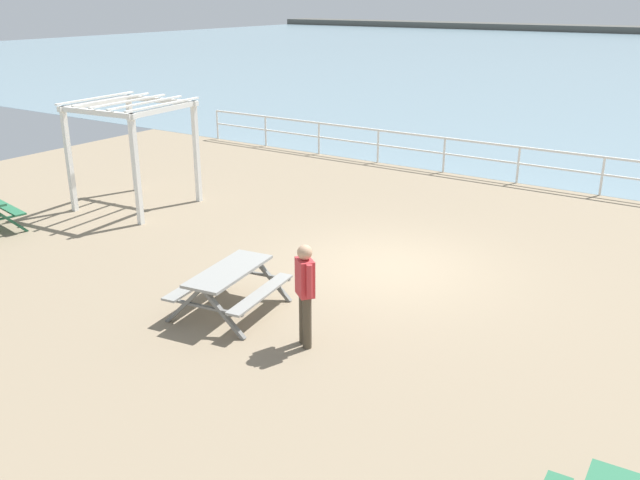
# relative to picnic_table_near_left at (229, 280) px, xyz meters

# --- Properties ---
(ground_plane) EXTENTS (30.00, 24.00, 0.20)m
(ground_plane) POSITION_rel_picnic_table_near_left_xyz_m (1.31, 3.30, -0.68)
(ground_plane) COLOR gray
(seaward_railing) EXTENTS (23.07, 0.07, 1.08)m
(seaward_railing) POSITION_rel_picnic_table_near_left_xyz_m (1.31, 11.05, 0.18)
(seaward_railing) COLOR white
(seaward_railing) RESTS_ON ground
(picnic_table_near_left) EXTENTS (1.77, 2.00, 0.80)m
(picnic_table_near_left) POSITION_rel_picnic_table_near_left_xyz_m (0.00, 0.00, 0.00)
(picnic_table_near_left) COLOR gray
(picnic_table_near_left) RESTS_ON ground
(visitor) EXTENTS (0.44, 0.38, 1.66)m
(visitor) POSITION_rel_picnic_table_near_left_xyz_m (1.76, -0.26, 0.36)
(visitor) COLOR #4C4233
(visitor) RESTS_ON ground
(lattice_pergola) EXTENTS (2.63, 2.75, 2.70)m
(lattice_pergola) POSITION_rel_picnic_table_near_left_xyz_m (-6.07, 3.41, 1.41)
(lattice_pergola) COLOR white
(lattice_pergola) RESTS_ON ground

